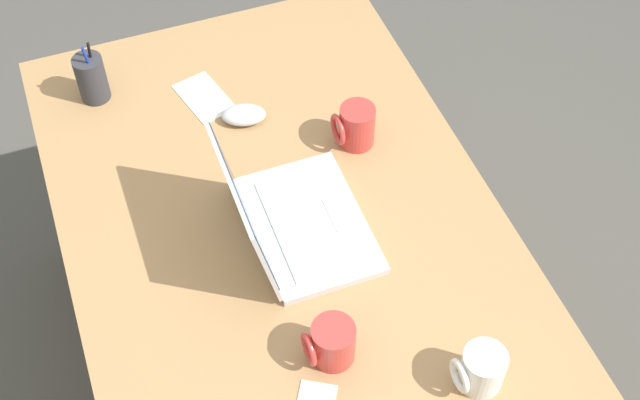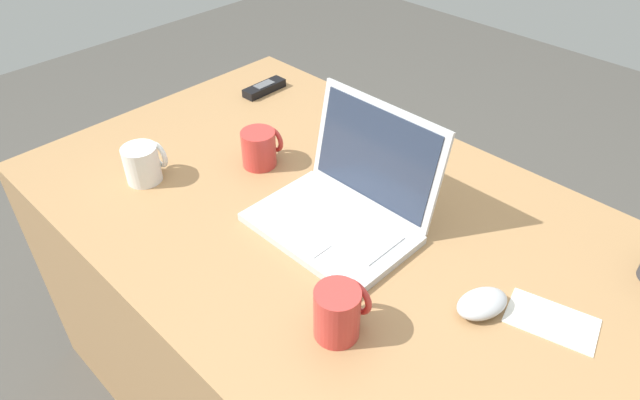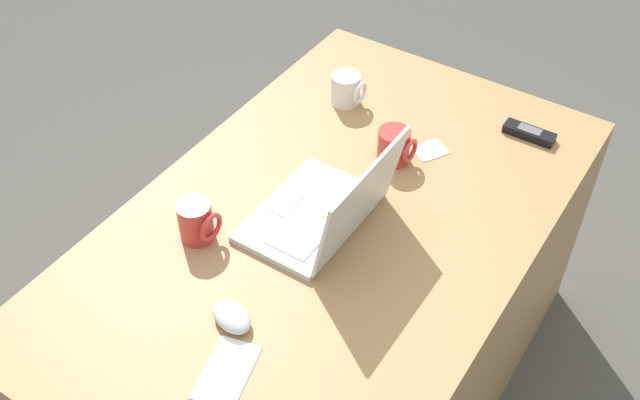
{
  "view_description": "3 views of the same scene",
  "coord_description": "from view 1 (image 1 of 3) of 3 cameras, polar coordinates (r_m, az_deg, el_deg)",
  "views": [
    {
      "loc": [
        -1.03,
        0.32,
        2.21
      ],
      "look_at": [
        0.01,
        -0.07,
        0.83
      ],
      "focal_mm": 48.65,
      "sensor_mm": 36.0,
      "label": 1
    },
    {
      "loc": [
        0.64,
        -0.71,
        1.54
      ],
      "look_at": [
        -0.0,
        -0.06,
        0.81
      ],
      "focal_mm": 31.67,
      "sensor_mm": 36.0,
      "label": 2
    },
    {
      "loc": [
        1.09,
        0.68,
        2.04
      ],
      "look_at": [
        -0.02,
        -0.04,
        0.77
      ],
      "focal_mm": 42.47,
      "sensor_mm": 36.0,
      "label": 3
    }
  ],
  "objects": [
    {
      "name": "coffee_mug_white",
      "position": [
        1.64,
        10.52,
        -10.9
      ],
      "size": [
        0.08,
        0.1,
        0.09
      ],
      "color": "white",
      "rests_on": "desk"
    },
    {
      "name": "paper_note_left",
      "position": [
        2.12,
        -7.62,
        6.71
      ],
      "size": [
        0.18,
        0.13,
        0.0
      ],
      "primitive_type": "cube",
      "rotation": [
        0.0,
        0.0,
        0.25
      ],
      "color": "white",
      "rests_on": "desk"
    },
    {
      "name": "coffee_mug_tall",
      "position": [
        1.64,
        0.75,
        -9.38
      ],
      "size": [
        0.08,
        0.1,
        0.09
      ],
      "color": "#C63833",
      "rests_on": "desk"
    },
    {
      "name": "coffee_mug_spare",
      "position": [
        1.97,
        2.35,
        4.88
      ],
      "size": [
        0.08,
        0.09,
        0.1
      ],
      "color": "#C63833",
      "rests_on": "desk"
    },
    {
      "name": "desk",
      "position": [
        2.14,
        -1.69,
        -8.45
      ],
      "size": [
        1.51,
        0.92,
        0.73
      ],
      "primitive_type": "cube",
      "color": "#A87C4F",
      "rests_on": "ground"
    },
    {
      "name": "laptop",
      "position": [
        1.8,
        -2.15,
        -1.24
      ],
      "size": [
        0.34,
        0.28,
        0.25
      ],
      "color": "silver",
      "rests_on": "desk"
    },
    {
      "name": "ground_plane",
      "position": [
        2.46,
        -1.48,
        -12.75
      ],
      "size": [
        6.0,
        6.0,
        0.0
      ],
      "primitive_type": "plane",
      "color": "#4C4944"
    },
    {
      "name": "computer_mouse",
      "position": [
        2.05,
        -5.04,
        5.6
      ],
      "size": [
        0.09,
        0.12,
        0.04
      ],
      "primitive_type": "ellipsoid",
      "rotation": [
        0.0,
        0.0,
        -0.3
      ],
      "color": "silver",
      "rests_on": "desk"
    },
    {
      "name": "pen_holder",
      "position": [
        2.14,
        -14.8,
        7.76
      ],
      "size": [
        0.07,
        0.07,
        0.17
      ],
      "color": "#333338",
      "rests_on": "desk"
    }
  ]
}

